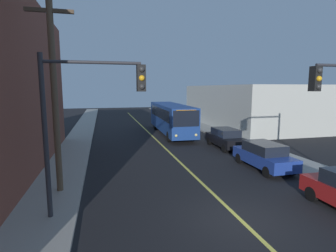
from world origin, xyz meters
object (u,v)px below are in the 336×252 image
at_px(parked_car_black, 225,138).
at_px(utility_pole_near, 53,77).
at_px(traffic_signal_left_corner, 89,105).
at_px(parked_car_blue, 264,155).
at_px(city_bus, 171,117).

xyz_separation_m(parked_car_black, utility_pole_near, (-11.90, -6.93, 4.59)).
bearing_deg(traffic_signal_left_corner, parked_car_black, 42.93).
relative_size(parked_car_blue, utility_pole_near, 0.46).
bearing_deg(utility_pole_near, city_bus, 57.69).
bearing_deg(parked_car_blue, utility_pole_near, -174.72).
height_order(city_bus, parked_car_blue, city_bus).
height_order(utility_pole_near, traffic_signal_left_corner, utility_pole_near).
bearing_deg(city_bus, parked_car_black, -70.33).
height_order(parked_car_blue, traffic_signal_left_corner, traffic_signal_left_corner).
relative_size(city_bus, traffic_signal_left_corner, 2.04).
distance_m(city_bus, traffic_signal_left_corner, 18.97).
relative_size(city_bus, parked_car_blue, 2.76).
distance_m(parked_car_blue, parked_car_black, 5.87).
relative_size(parked_car_black, traffic_signal_left_corner, 0.73).
relative_size(city_bus, utility_pole_near, 1.28).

